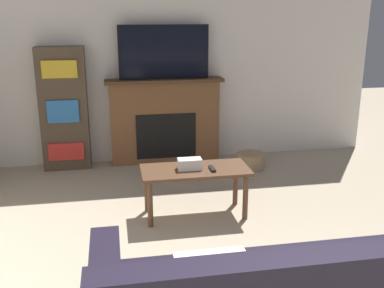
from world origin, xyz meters
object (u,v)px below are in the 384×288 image
bookshelf (64,109)px  fireplace (165,121)px  tv (164,52)px  coffee_table (195,176)px  storage_basket (251,161)px

bookshelf → fireplace: bearing=1.1°
tv → coffee_table: (0.08, -1.63, -1.00)m
bookshelf → storage_basket: bearing=-11.2°
bookshelf → coffee_table: bearing=-51.3°
coffee_table → storage_basket: coffee_table is taller
coffee_table → fireplace: bearing=92.8°
storage_basket → coffee_table: bearing=-127.9°
coffee_table → tv: bearing=92.8°
tv → coffee_table: size_ratio=1.09×
coffee_table → storage_basket: bearing=52.1°
tv → coffee_table: bearing=-87.2°
fireplace → bookshelf: size_ratio=0.99×
tv → storage_basket: size_ratio=3.20×
coffee_table → storage_basket: size_ratio=2.93×
coffee_table → bookshelf: (-1.30, 1.63, 0.34)m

